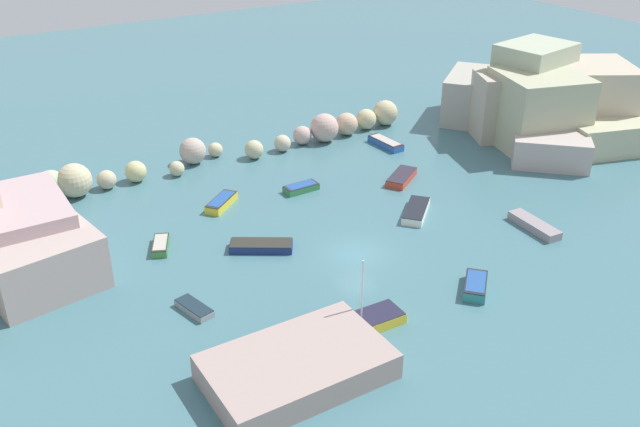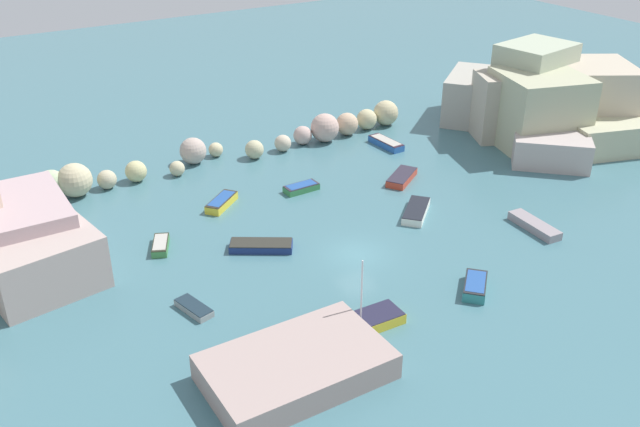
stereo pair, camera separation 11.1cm
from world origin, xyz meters
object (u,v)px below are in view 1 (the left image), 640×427
at_px(moored_boat_7, 221,202).
at_px(moored_boat_6, 416,211).
at_px(moored_boat_0, 361,324).
at_px(stone_dock, 297,367).
at_px(moored_boat_3, 261,246).
at_px(moored_boat_1, 534,225).
at_px(moored_boat_10, 161,245).
at_px(moored_boat_8, 386,143).
at_px(moored_boat_4, 475,285).
at_px(moored_boat_5, 194,308).
at_px(moored_boat_2, 402,177).
at_px(moored_boat_9, 301,188).

bearing_deg(moored_boat_7, moored_boat_6, -75.58).
bearing_deg(moored_boat_0, stone_dock, 20.27).
bearing_deg(moored_boat_0, moored_boat_3, -84.27).
bearing_deg(moored_boat_1, moored_boat_10, 68.33).
xyz_separation_m(moored_boat_7, moored_boat_8, (18.47, 3.45, -0.01)).
bearing_deg(moored_boat_0, moored_boat_4, 178.38).
distance_m(moored_boat_3, moored_boat_4, 14.93).
bearing_deg(moored_boat_3, moored_boat_5, 65.29).
height_order(moored_boat_4, moored_boat_8, moored_boat_4).
height_order(moored_boat_0, moored_boat_1, moored_boat_0).
xyz_separation_m(moored_boat_2, moored_boat_4, (-6.17, -15.80, 0.07)).
relative_size(moored_boat_0, moored_boat_9, 1.82).
xyz_separation_m(moored_boat_5, moored_boat_9, (14.02, 11.26, 0.07)).
bearing_deg(moored_boat_6, stone_dock, 172.02).
relative_size(stone_dock, moored_boat_8, 2.37).
distance_m(moored_boat_0, moored_boat_10, 16.46).
bearing_deg(moored_boat_8, moored_boat_6, 150.02).
xyz_separation_m(moored_boat_0, moored_boat_4, (8.47, -0.48, 0.01)).
height_order(moored_boat_4, moored_boat_10, moored_boat_4).
xyz_separation_m(moored_boat_0, moored_boat_3, (-0.80, 11.22, -0.08)).
distance_m(stone_dock, moored_boat_7, 21.23).
distance_m(moored_boat_0, moored_boat_3, 11.25).
relative_size(moored_boat_1, moored_boat_6, 1.10).
bearing_deg(moored_boat_10, moored_boat_3, 82.27).
distance_m(moored_boat_4, moored_boat_5, 17.68).
xyz_separation_m(moored_boat_1, moored_boat_4, (-9.33, -3.85, 0.07)).
relative_size(moored_boat_0, moored_boat_2, 1.32).
xyz_separation_m(moored_boat_3, moored_boat_9, (7.15, 6.77, 0.01)).
bearing_deg(moored_boat_1, moored_boat_2, 18.48).
bearing_deg(moored_boat_9, moored_boat_5, 37.12).
distance_m(moored_boat_5, moored_boat_7, 14.14).
distance_m(moored_boat_1, moored_boat_5, 25.69).
height_order(stone_dock, moored_boat_5, stone_dock).
distance_m(moored_boat_5, moored_boat_6, 19.71).
relative_size(stone_dock, moored_boat_10, 3.29).
height_order(moored_boat_9, moored_boat_10, moored_boat_9).
distance_m(moored_boat_1, moored_boat_9, 18.57).
bearing_deg(moored_boat_8, moored_boat_9, 106.77).
relative_size(moored_boat_0, moored_boat_8, 1.32).
xyz_separation_m(moored_boat_7, moored_boat_10, (-6.40, -3.85, -0.06)).
height_order(moored_boat_1, moored_boat_2, moored_boat_1).
relative_size(moored_boat_1, moored_boat_5, 1.56).
height_order(moored_boat_5, moored_boat_9, moored_boat_9).
distance_m(stone_dock, moored_boat_4, 13.88).
xyz_separation_m(moored_boat_0, moored_boat_9, (6.35, 17.98, -0.07)).
bearing_deg(moored_boat_6, moored_boat_7, 101.36).
xyz_separation_m(stone_dock, moored_boat_2, (19.98, 17.11, -0.45)).
bearing_deg(moored_boat_7, moored_boat_2, -52.13).
height_order(stone_dock, moored_boat_0, moored_boat_0).
distance_m(moored_boat_8, moored_boat_10, 25.92).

